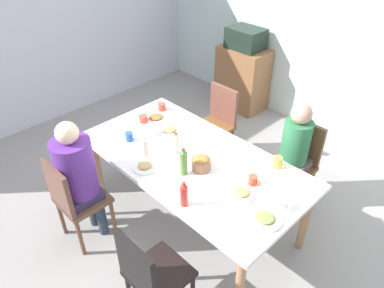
{
  "coord_description": "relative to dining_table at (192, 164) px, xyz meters",
  "views": [
    {
      "loc": [
        1.81,
        -1.77,
        2.68
      ],
      "look_at": [
        0.0,
        0.0,
        0.89
      ],
      "focal_mm": 33.54,
      "sensor_mm": 36.0,
      "label": 1
    }
  ],
  "objects": [
    {
      "name": "plate_0",
      "position": [
        -0.18,
        -0.38,
        0.08
      ],
      "size": [
        0.22,
        0.22,
        0.04
      ],
      "color": "white",
      "rests_on": "dining_table"
    },
    {
      "name": "cup_0",
      "position": [
        -0.53,
        -0.02,
        0.12
      ],
      "size": [
        0.11,
        0.07,
        0.09
      ],
      "color": "white",
      "rests_on": "dining_table"
    },
    {
      "name": "plate_3",
      "position": [
        0.89,
        -0.14,
        0.08
      ],
      "size": [
        0.25,
        0.25,
        0.04
      ],
      "color": "silver",
      "rests_on": "dining_table"
    },
    {
      "name": "bottle_0",
      "position": [
        -0.16,
        -0.04,
        0.17
      ],
      "size": [
        0.06,
        0.06,
        0.21
      ],
      "color": "silver",
      "rests_on": "dining_table"
    },
    {
      "name": "microwave",
      "position": [
        -1.12,
        2.12,
        0.37
      ],
      "size": [
        0.48,
        0.36,
        0.28
      ],
      "primitive_type": "cube",
      "color": "black",
      "rests_on": "side_cabinet"
    },
    {
      "name": "person_2",
      "position": [
        -0.53,
        -0.83,
        0.07
      ],
      "size": [
        0.33,
        0.33,
        1.24
      ],
      "color": "#353944",
      "rests_on": "ground_plane"
    },
    {
      "name": "dining_table",
      "position": [
        0.0,
        0.0,
        0.0
      ],
      "size": [
        2.1,
        1.09,
        0.74
      ],
      "color": "white",
      "rests_on": "ground_plane"
    },
    {
      "name": "chair_1",
      "position": [
        -0.53,
        0.92,
        -0.16
      ],
      "size": [
        0.4,
        0.4,
        0.9
      ],
      "color": "brown",
      "rests_on": "ground_plane"
    },
    {
      "name": "wall_back",
      "position": [
        0.0,
        2.42,
        0.63
      ],
      "size": [
        5.75,
        0.12,
        2.6
      ],
      "primitive_type": "cube",
      "color": "silver",
      "rests_on": "ground_plane"
    },
    {
      "name": "bottle_2",
      "position": [
        -0.3,
        -0.29,
        0.17
      ],
      "size": [
        0.06,
        0.06,
        0.22
      ],
      "color": "silver",
      "rests_on": "dining_table"
    },
    {
      "name": "cup_1",
      "position": [
        -0.78,
        0.07,
        0.1
      ],
      "size": [
        0.13,
        0.09,
        0.07
      ],
      "color": "#CC4F39",
      "rests_on": "dining_table"
    },
    {
      "name": "cup_5",
      "position": [
        0.92,
        0.06,
        0.1
      ],
      "size": [
        0.11,
        0.08,
        0.07
      ],
      "color": "white",
      "rests_on": "dining_table"
    },
    {
      "name": "cup_2",
      "position": [
        -0.84,
        0.36,
        0.11
      ],
      "size": [
        0.12,
        0.09,
        0.08
      ],
      "color": "#CE5344",
      "rests_on": "dining_table"
    },
    {
      "name": "cup_4",
      "position": [
        0.59,
        0.11,
        0.11
      ],
      "size": [
        0.11,
        0.08,
        0.08
      ],
      "color": "#D05238",
      "rests_on": "dining_table"
    },
    {
      "name": "plate_1",
      "position": [
        -0.74,
        0.2,
        0.08
      ],
      "size": [
        0.26,
        0.26,
        0.04
      ],
      "color": "white",
      "rests_on": "dining_table"
    },
    {
      "name": "chair_2",
      "position": [
        -0.53,
        -0.92,
        -0.16
      ],
      "size": [
        0.4,
        0.4,
        0.9
      ],
      "color": "brown",
      "rests_on": "ground_plane"
    },
    {
      "name": "bottle_1",
      "position": [
        0.11,
        -0.2,
        0.19
      ],
      "size": [
        0.06,
        0.06,
        0.26
      ],
      "color": "#537D34",
      "rests_on": "dining_table"
    },
    {
      "name": "ground_plane",
      "position": [
        0.0,
        0.0,
        -0.67
      ],
      "size": [
        6.62,
        6.62,
        0.0
      ],
      "primitive_type": "plane",
      "color": "gray"
    },
    {
      "name": "bottle_3",
      "position": [
        0.37,
        -0.45,
        0.17
      ],
      "size": [
        0.06,
        0.06,
        0.22
      ],
      "color": "red",
      "rests_on": "dining_table"
    },
    {
      "name": "plate_4",
      "position": [
        -0.46,
        0.14,
        0.08
      ],
      "size": [
        0.22,
        0.22,
        0.04
      ],
      "color": "silver",
      "rests_on": "dining_table"
    },
    {
      "name": "cup_3",
      "position": [
        0.6,
        0.43,
        0.12
      ],
      "size": [
        0.12,
        0.08,
        0.1
      ],
      "color": "#DCC14A",
      "rests_on": "dining_table"
    },
    {
      "name": "wall_left",
      "position": [
        -2.82,
        0.0,
        0.63
      ],
      "size": [
        0.12,
        4.96,
        2.6
      ],
      "primitive_type": "cube",
      "color": "silver",
      "rests_on": "ground_plane"
    },
    {
      "name": "person_3",
      "position": [
        0.53,
        0.83,
        0.01
      ],
      "size": [
        0.3,
        0.3,
        1.17
      ],
      "color": "brown",
      "rests_on": "ground_plane"
    },
    {
      "name": "side_cabinet",
      "position": [
        -1.12,
        2.12,
        -0.22
      ],
      "size": [
        0.7,
        0.44,
        0.9
      ],
      "primitive_type": "cube",
      "color": "#8D5D39",
      "rests_on": "ground_plane"
    },
    {
      "name": "plate_2",
      "position": [
        0.61,
        -0.05,
        0.08
      ],
      "size": [
        0.22,
        0.22,
        0.04
      ],
      "color": "silver",
      "rests_on": "dining_table"
    },
    {
      "name": "chair_0",
      "position": [
        0.53,
        -0.92,
        -0.16
      ],
      "size": [
        0.4,
        0.4,
        0.9
      ],
      "color": "black",
      "rests_on": "ground_plane"
    },
    {
      "name": "bowl_0",
      "position": [
        0.16,
        -0.05,
        0.13
      ],
      "size": [
        0.17,
        0.17,
        0.11
      ],
      "color": "#976548",
      "rests_on": "dining_table"
    },
    {
      "name": "chair_3",
      "position": [
        0.53,
        0.92,
        -0.16
      ],
      "size": [
        0.4,
        0.4,
        0.9
      ],
      "color": "brown",
      "rests_on": "ground_plane"
    },
    {
      "name": "cup_6",
      "position": [
        -0.61,
        -0.23,
        0.11
      ],
      "size": [
        0.11,
        0.07,
        0.09
      ],
      "color": "#2D5EA4",
      "rests_on": "dining_table"
    }
  ]
}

